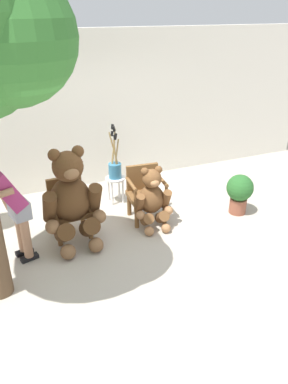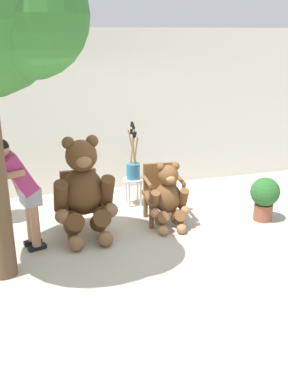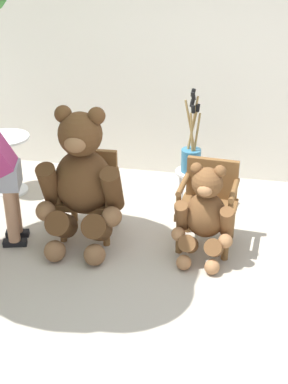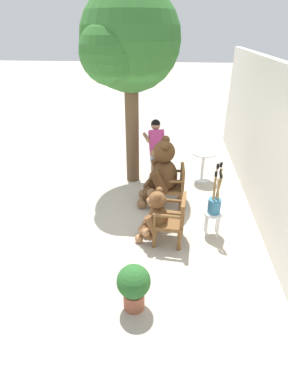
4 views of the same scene
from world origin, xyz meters
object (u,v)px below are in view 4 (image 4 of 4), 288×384
object	(u,v)px
wooden_chair_right	(172,218)
teddy_bear_large	(161,174)
round_side_table	(203,163)
potted_plant	(134,285)
brush_bucket	(215,202)
patio_tree	(127,44)
teddy_bear_small	(155,216)
white_stool	(213,217)
person_visitor	(157,149)
wooden_chair_left	(174,185)

from	to	relation	value
wooden_chair_right	teddy_bear_large	size ratio (longest dim) A/B	0.60
round_side_table	potted_plant	world-z (taller)	round_side_table
brush_bucket	patio_tree	world-z (taller)	patio_tree
teddy_bear_small	white_stool	distance (m)	1.04
wooden_chair_right	white_stool	distance (m)	0.76
teddy_bear_large	person_visitor	size ratio (longest dim) A/B	0.94
round_side_table	patio_tree	xyz separation A→B (m)	(0.22, -1.72, 2.55)
brush_bucket	potted_plant	world-z (taller)	brush_bucket
teddy_bear_small	teddy_bear_large	bearing A→B (deg)	178.34
person_visitor	patio_tree	world-z (taller)	patio_tree
round_side_table	potted_plant	distance (m)	4.10
teddy_bear_large	brush_bucket	size ratio (longest dim) A/B	1.53
patio_tree	potted_plant	bearing A→B (deg)	8.78
wooden_chair_left	teddy_bear_small	distance (m)	1.26
teddy_bear_small	white_stool	bearing A→B (deg)	104.37
patio_tree	white_stool	bearing A→B (deg)	41.54
wooden_chair_left	round_side_table	bearing A→B (deg)	150.76
patio_tree	wooden_chair_left	bearing A→B (deg)	46.05
wooden_chair_left	person_visitor	size ratio (longest dim) A/B	0.56
round_side_table	brush_bucket	bearing A→B (deg)	0.64
round_side_table	potted_plant	xyz separation A→B (m)	(3.94, -1.15, -0.05)
teddy_bear_large	white_stool	xyz separation A→B (m)	(0.96, 0.97, -0.35)
person_visitor	round_side_table	xyz separation A→B (m)	(-0.41, 1.09, -0.46)
teddy_bear_large	brush_bucket	xyz separation A→B (m)	(0.97, 0.97, -0.04)
teddy_bear_large	potted_plant	world-z (taller)	teddy_bear_large
white_stool	potted_plant	world-z (taller)	potted_plant
white_stool	round_side_table	bearing A→B (deg)	-179.39
potted_plant	wooden_chair_right	bearing A→B (deg)	162.54
patio_tree	teddy_bear_large	bearing A→B (deg)	37.79
wooden_chair_right	round_side_table	bearing A→B (deg)	164.44
wooden_chair_left	potted_plant	world-z (taller)	wooden_chair_left
white_stool	patio_tree	distance (m)	3.73
wooden_chair_right	potted_plant	size ratio (longest dim) A/B	1.26
white_stool	teddy_bear_small	bearing A→B (deg)	-75.63
wooden_chair_left	potted_plant	xyz separation A→B (m)	(2.72, -0.47, -0.07)
brush_bucket	round_side_table	distance (m)	2.20
white_stool	wooden_chair_right	bearing A→B (deg)	-69.39
teddy_bear_small	potted_plant	world-z (taller)	teddy_bear_small
wooden_chair_left	brush_bucket	distance (m)	1.22
wooden_chair_right	white_stool	xyz separation A→B (m)	(-0.27, 0.71, -0.11)
teddy_bear_small	brush_bucket	size ratio (longest dim) A/B	1.05
wooden_chair_right	patio_tree	size ratio (longest dim) A/B	0.21
person_visitor	wooden_chair_right	bearing A→B (deg)	11.16
wooden_chair_right	patio_tree	distance (m)	3.54
white_stool	round_side_table	distance (m)	2.19
white_stool	person_visitor	bearing A→B (deg)	-148.07
wooden_chair_right	patio_tree	xyz separation A→B (m)	(-2.24, -1.04, 2.53)
white_stool	brush_bucket	bearing A→B (deg)	52.29
wooden_chair_right	potted_plant	distance (m)	1.55
wooden_chair_left	brush_bucket	xyz separation A→B (m)	(0.97, 0.71, 0.20)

